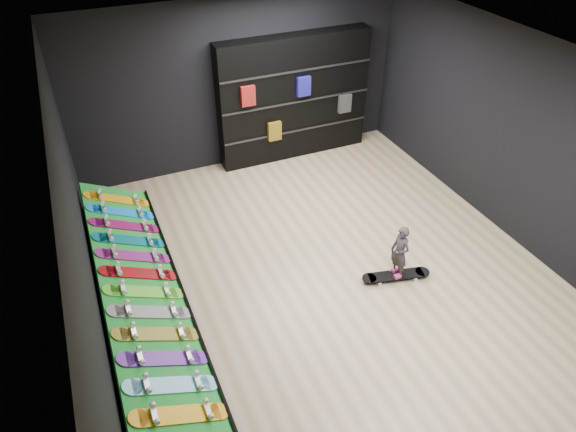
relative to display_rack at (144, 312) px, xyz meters
name	(u,v)px	position (x,y,z in m)	size (l,w,h in m)	color
floor	(326,271)	(2.55, 0.00, -0.25)	(6.00, 7.00, 0.01)	tan
ceiling	(338,67)	(2.55, 0.00, 2.75)	(6.00, 7.00, 0.01)	white
wall_back	(240,84)	(2.55, 3.50, 1.25)	(6.00, 0.02, 3.00)	black
wall_front	(543,414)	(2.55, -3.50, 1.25)	(6.00, 0.02, 3.00)	black
wall_left	(82,244)	(-0.45, 0.00, 1.25)	(0.02, 7.00, 3.00)	black
wall_right	(515,138)	(5.55, 0.00, 1.25)	(0.02, 7.00, 3.00)	black
display_rack	(144,312)	(0.00, 0.00, 0.00)	(0.90, 4.50, 0.50)	black
turf_ramp	(141,284)	(0.05, 0.00, 0.46)	(1.00, 4.50, 0.04)	#116D1E
back_shelving	(294,98)	(3.52, 3.32, 0.90)	(2.87, 0.34, 2.30)	black
floor_skateboard	(396,277)	(3.38, -0.53, -0.21)	(0.98, 0.22, 0.09)	black
child	(398,261)	(3.38, -0.53, 0.08)	(0.18, 0.13, 0.49)	black
display_board_0	(181,415)	(0.06, -1.90, 0.49)	(0.98, 0.22, 0.09)	yellow
display_board_1	(172,385)	(0.06, -1.55, 0.49)	(0.98, 0.22, 0.09)	#0CB2E5
display_board_2	(164,358)	(0.06, -1.21, 0.49)	(0.98, 0.22, 0.09)	purple
display_board_3	(157,334)	(0.06, -0.86, 0.49)	(0.98, 0.22, 0.09)	yellow
display_board_4	(151,312)	(0.06, -0.52, 0.49)	(0.98, 0.22, 0.09)	black
display_board_5	(145,292)	(0.06, -0.17, 0.49)	(0.98, 0.22, 0.09)	green
display_board_6	(139,273)	(0.06, 0.17, 0.49)	(0.98, 0.22, 0.09)	red
display_board_7	(134,256)	(0.06, 0.52, 0.49)	(0.98, 0.22, 0.09)	#2626BF
display_board_8	(130,240)	(0.06, 0.86, 0.49)	(0.98, 0.22, 0.09)	#0C8C99
display_board_9	(125,226)	(0.06, 1.21, 0.49)	(0.98, 0.22, 0.09)	#E5198C
display_board_10	(121,212)	(0.06, 1.55, 0.49)	(0.98, 0.22, 0.09)	blue
display_board_11	(118,199)	(0.06, 1.90, 0.49)	(0.98, 0.22, 0.09)	orange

